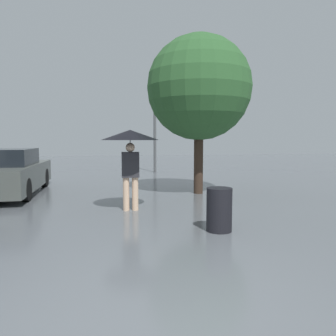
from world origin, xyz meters
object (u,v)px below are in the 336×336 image
Objects in this scene: trash_bin at (219,210)px; pedestrian at (130,142)px; parked_car_farthest at (9,173)px; street_lamp at (155,115)px; tree at (199,88)px.

pedestrian is at bearing 125.13° from trash_bin.
parked_car_farthest is at bearing 133.99° from trash_bin.
trash_bin is (-0.45, -10.14, -2.34)m from street_lamp.
parked_car_farthest is at bearing 138.82° from pedestrian.
parked_car_farthest is 6.70m from trash_bin.
parked_car_farthest is 7.67m from street_lamp.
trash_bin is (1.37, -1.95, -1.15)m from pedestrian.
pedestrian is 4.45m from parked_car_farthest.
pedestrian is 8.48m from street_lamp.
pedestrian reaches higher than parked_car_farthest.
parked_car_farthest reaches higher than trash_bin.
pedestrian is 0.39× the size of tree.
street_lamp is (5.10, 5.32, 2.11)m from parked_car_farthest.
pedestrian is 3.27m from tree.
pedestrian is at bearing -41.18° from parked_car_farthest.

